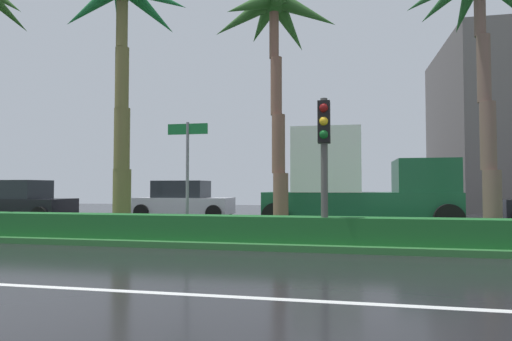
# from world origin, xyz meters

# --- Properties ---
(ground_plane) EXTENTS (90.00, 42.00, 0.10)m
(ground_plane) POSITION_xyz_m (0.00, 9.00, -0.05)
(ground_plane) COLOR black
(near_lane_divider_stripe) EXTENTS (81.00, 0.14, 0.01)m
(near_lane_divider_stripe) POSITION_xyz_m (0.00, 2.00, 0.00)
(near_lane_divider_stripe) COLOR white
(near_lane_divider_stripe) RESTS_ON ground_plane
(median_strip) EXTENTS (85.50, 4.00, 0.15)m
(median_strip) POSITION_xyz_m (0.00, 8.00, 0.07)
(median_strip) COLOR #2D6B33
(median_strip) RESTS_ON ground_plane
(median_hedge) EXTENTS (76.50, 0.70, 0.60)m
(median_hedge) POSITION_xyz_m (0.00, 6.60, 0.45)
(median_hedge) COLOR #1E6028
(median_hedge) RESTS_ON median_strip
(palm_tree_centre_left) EXTENTS (4.05, 3.82, 7.82)m
(palm_tree_centre_left) POSITION_xyz_m (-2.09, 8.12, 6.19)
(palm_tree_centre_left) COLOR brown
(palm_tree_centre_left) RESTS_ON median_strip
(palm_tree_centre) EXTENTS (3.80, 3.76, 7.28)m
(palm_tree_centre) POSITION_xyz_m (2.38, 8.74, 6.01)
(palm_tree_centre) COLOR brown
(palm_tree_centre) RESTS_ON median_strip
(palm_tree_centre_right) EXTENTS (3.87, 3.80, 7.38)m
(palm_tree_centre_right) POSITION_xyz_m (7.80, 8.22, 6.19)
(palm_tree_centre_right) COLOR brown
(palm_tree_centre_right) RESTS_ON median_strip
(traffic_signal_median_right) EXTENTS (0.28, 0.43, 3.32)m
(traffic_signal_median_right) POSITION_xyz_m (3.92, 6.38, 2.44)
(traffic_signal_median_right) COLOR #4C4C47
(traffic_signal_median_right) RESTS_ON median_strip
(street_name_sign) EXTENTS (1.10, 0.08, 3.00)m
(street_name_sign) POSITION_xyz_m (0.33, 7.19, 2.08)
(street_name_sign) COLOR slate
(street_name_sign) RESTS_ON median_strip
(car_in_traffic_leading) EXTENTS (4.30, 2.02, 1.72)m
(car_in_traffic_leading) POSITION_xyz_m (-8.88, 12.06, 0.83)
(car_in_traffic_leading) COLOR black
(car_in_traffic_leading) RESTS_ON ground_plane
(car_in_traffic_second) EXTENTS (4.30, 2.02, 1.72)m
(car_in_traffic_second) POSITION_xyz_m (-2.76, 14.93, 0.83)
(car_in_traffic_second) COLOR silver
(car_in_traffic_second) RESTS_ON ground_plane
(box_truck_lead) EXTENTS (6.40, 2.64, 3.46)m
(box_truck_lead) POSITION_xyz_m (4.74, 11.88, 1.55)
(box_truck_lead) COLOR #195133
(box_truck_lead) RESTS_ON ground_plane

